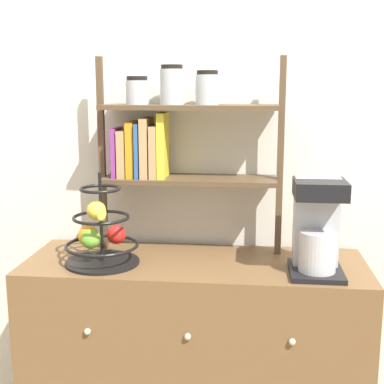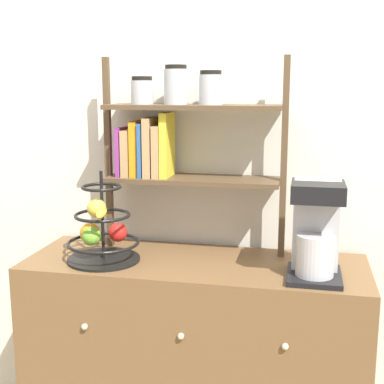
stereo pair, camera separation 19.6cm
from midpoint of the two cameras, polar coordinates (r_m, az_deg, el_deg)
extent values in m
cube|color=silver|center=(2.20, 4.31, 5.26)|extent=(7.00, 0.05, 2.60)
cube|color=brown|center=(2.21, 2.96, -18.30)|extent=(1.28, 0.45, 0.88)
sphere|color=#B2AD8C|center=(1.98, -8.56, -14.10)|extent=(0.02, 0.02, 0.02)
sphere|color=#B2AD8C|center=(1.89, 1.87, -15.20)|extent=(0.02, 0.02, 0.02)
sphere|color=#B2AD8C|center=(1.87, 13.00, -15.84)|extent=(0.02, 0.02, 0.02)
cube|color=black|center=(1.93, 15.79, -8.63)|extent=(0.18, 0.22, 0.02)
cube|color=#B7B7BC|center=(1.94, 15.95, -3.33)|extent=(0.16, 0.09, 0.32)
cylinder|color=#B7B7BC|center=(1.88, 15.95, -6.54)|extent=(0.13, 0.13, 0.14)
cube|color=black|center=(1.84, 16.30, 0.02)|extent=(0.17, 0.17, 0.06)
cylinder|color=black|center=(2.05, -6.68, -7.18)|extent=(0.28, 0.28, 0.01)
cylinder|color=black|center=(2.00, -6.79, -2.50)|extent=(0.01, 0.01, 0.33)
torus|color=black|center=(2.03, -6.73, -5.43)|extent=(0.27, 0.27, 0.01)
torus|color=black|center=(2.00, -6.79, -2.50)|extent=(0.21, 0.21, 0.01)
torus|color=black|center=(1.98, -6.87, 0.50)|extent=(0.15, 0.15, 0.01)
sphere|color=red|center=(2.03, -5.19, -4.35)|extent=(0.07, 0.07, 0.07)
sphere|color=#6BAD33|center=(1.99, -7.93, -4.71)|extent=(0.07, 0.07, 0.07)
sphere|color=orange|center=(2.02, -8.12, -4.40)|extent=(0.08, 0.08, 0.08)
ellipsoid|color=yellow|center=(1.95, -6.83, -2.19)|extent=(0.07, 0.15, 0.04)
sphere|color=gold|center=(1.96, -7.34, -1.76)|extent=(0.07, 0.07, 0.07)
cube|color=brown|center=(2.16, -6.36, 4.02)|extent=(0.02, 0.02, 0.76)
cube|color=brown|center=(2.05, 12.52, 3.44)|extent=(0.02, 0.02, 0.76)
cube|color=brown|center=(2.09, 2.81, 1.31)|extent=(0.68, 0.20, 0.02)
cube|color=brown|center=(2.07, 2.88, 9.04)|extent=(0.68, 0.20, 0.02)
cube|color=#8C338C|center=(2.14, -4.81, 4.33)|extent=(0.02, 0.14, 0.19)
cube|color=tan|center=(2.14, -4.06, 4.20)|extent=(0.03, 0.15, 0.18)
cube|color=orange|center=(2.13, -3.18, 4.65)|extent=(0.03, 0.14, 0.22)
cube|color=#2D599E|center=(2.12, -2.44, 4.55)|extent=(0.02, 0.16, 0.21)
cube|color=tan|center=(2.11, -1.70, 4.81)|extent=(0.03, 0.16, 0.23)
cube|color=tan|center=(2.10, -0.79, 4.39)|extent=(0.03, 0.16, 0.20)
cube|color=yellow|center=(2.09, 0.02, 5.04)|extent=(0.03, 0.14, 0.25)
cylinder|color=#ADB2B7|center=(2.11, -2.64, 10.56)|extent=(0.09, 0.09, 0.09)
cylinder|color=black|center=(2.11, -2.66, 12.01)|extent=(0.08, 0.08, 0.02)
cylinder|color=#ADB2B7|center=(2.08, 1.03, 11.15)|extent=(0.09, 0.09, 0.13)
cylinder|color=black|center=(2.08, 1.04, 13.20)|extent=(0.08, 0.08, 0.02)
cylinder|color=#ADB2B7|center=(2.05, 4.79, 10.81)|extent=(0.09, 0.09, 0.11)
cylinder|color=black|center=(2.05, 4.82, 12.60)|extent=(0.08, 0.08, 0.02)
camera|label=1|loc=(0.10, -87.14, 0.56)|focal=50.00mm
camera|label=2|loc=(0.10, 92.86, -0.56)|focal=50.00mm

